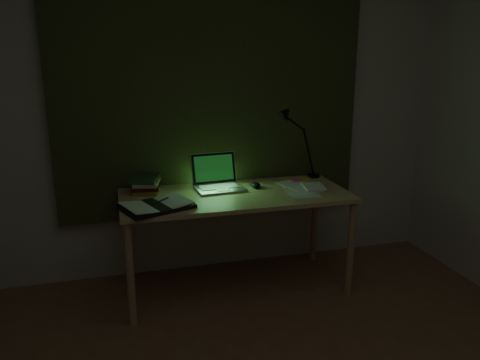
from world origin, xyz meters
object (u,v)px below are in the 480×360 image
object	(u,v)px
desk	(235,242)
book_stack	(146,184)
laptop	(220,173)
loose_papers	(307,187)
desk_lamp	(315,144)
open_textbook	(156,205)

from	to	relation	value
desk	book_stack	xyz separation A→B (m)	(-0.58, 0.20, 0.40)
laptop	loose_papers	xyz separation A→B (m)	(0.59, -0.12, -0.11)
laptop	desk_lamp	size ratio (longest dim) A/B	0.72
open_textbook	laptop	bearing A→B (deg)	10.93
open_textbook	book_stack	size ratio (longest dim) A/B	1.90
laptop	open_textbook	bearing A→B (deg)	-153.62
loose_papers	book_stack	bearing A→B (deg)	169.60
laptop	book_stack	size ratio (longest dim) A/B	1.73
open_textbook	book_stack	distance (m)	0.37
desk_lamp	book_stack	bearing A→B (deg)	-171.18
laptop	desk	bearing A→B (deg)	-60.90
laptop	book_stack	world-z (taller)	laptop
open_textbook	loose_papers	size ratio (longest dim) A/B	1.23
open_textbook	desk_lamp	bearing A→B (deg)	-1.19
desk_lamp	desk	bearing A→B (deg)	-153.05
desk	desk_lamp	distance (m)	0.95
laptop	loose_papers	world-z (taller)	laptop
desk	book_stack	world-z (taller)	book_stack
open_textbook	loose_papers	xyz separation A→B (m)	(1.05, 0.17, -0.01)
laptop	desk_lamp	distance (m)	0.79
desk	open_textbook	bearing A→B (deg)	-162.61
loose_papers	desk_lamp	distance (m)	0.40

